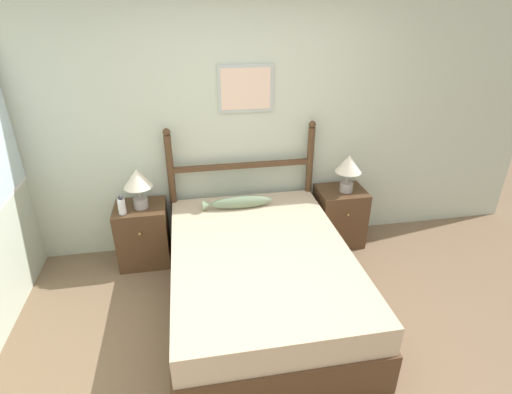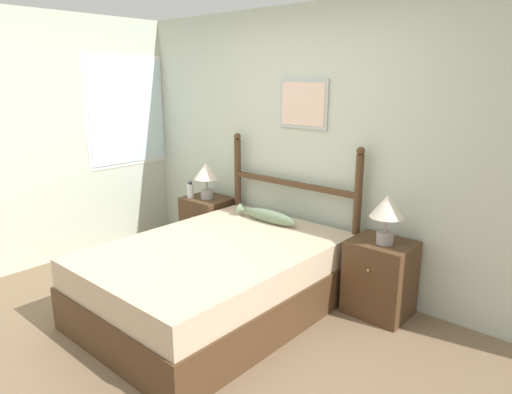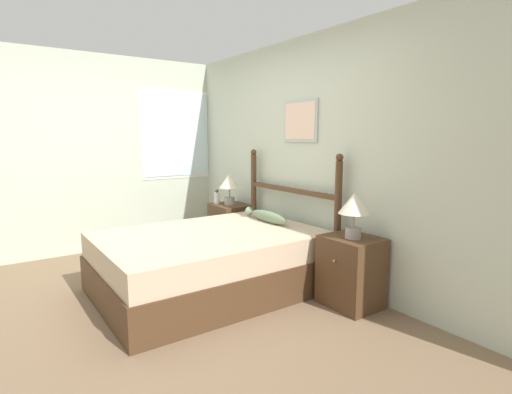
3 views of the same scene
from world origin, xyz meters
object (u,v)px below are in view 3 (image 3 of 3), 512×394
object	(u,v)px
nightstand_right	(351,271)
bottle	(217,197)
bed	(210,262)
table_lamp_left	(229,183)
fish_pillow	(267,216)
nightstand_left	(230,228)
table_lamp_right	(354,207)

from	to	relation	value
nightstand_right	bottle	world-z (taller)	bottle
bed	bottle	xyz separation A→B (m)	(-1.18, 0.74, 0.43)
table_lamp_left	fish_pillow	world-z (taller)	table_lamp_left
nightstand_right	table_lamp_left	world-z (taller)	table_lamp_left
bed	fish_pillow	size ratio (longest dim) A/B	3.03
nightstand_right	bottle	distance (m)	2.25
bed	nightstand_right	size ratio (longest dim) A/B	3.32
nightstand_left	table_lamp_right	xyz separation A→B (m)	(2.10, -0.03, 0.60)
bed	bottle	distance (m)	1.46
bottle	table_lamp_left	bearing A→B (deg)	30.56
nightstand_right	bottle	bearing A→B (deg)	-176.95
nightstand_left	nightstand_right	xyz separation A→B (m)	(2.08, 0.00, 0.00)
bed	bottle	world-z (taller)	bottle
table_lamp_right	fish_pillow	distance (m)	1.19
bed	table_lamp_left	distance (m)	1.46
nightstand_left	nightstand_right	size ratio (longest dim) A/B	1.00
bottle	bed	bearing A→B (deg)	-32.36
nightstand_left	fish_pillow	xyz separation A→B (m)	(0.95, -0.11, 0.33)
bed	table_lamp_left	xyz separation A→B (m)	(-1.01, 0.84, 0.62)
nightstand_right	bottle	size ratio (longest dim) A/B	3.28
nightstand_right	table_lamp_left	xyz separation A→B (m)	(-2.05, -0.02, 0.60)
nightstand_left	table_lamp_left	world-z (taller)	table_lamp_left
bottle	fish_pillow	bearing A→B (deg)	0.35
table_lamp_right	table_lamp_left	bearing A→B (deg)	179.80
bottle	nightstand_right	bearing A→B (deg)	3.05
nightstand_right	table_lamp_right	bearing A→B (deg)	-44.88
nightstand_left	table_lamp_right	world-z (taller)	table_lamp_right
table_lamp_right	fish_pillow	world-z (taller)	table_lamp_right
table_lamp_left	bottle	bearing A→B (deg)	-149.44
bed	table_lamp_right	size ratio (longest dim) A/B	5.22
nightstand_right	fish_pillow	size ratio (longest dim) A/B	0.91
nightstand_left	nightstand_right	world-z (taller)	same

